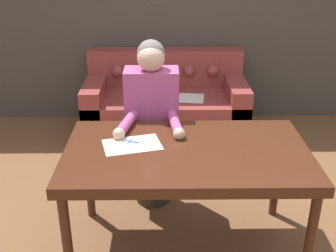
# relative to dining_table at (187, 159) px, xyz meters

# --- Properties ---
(ground_plane) EXTENTS (16.00, 16.00, 0.00)m
(ground_plane) POSITION_rel_dining_table_xyz_m (0.07, 0.03, -0.70)
(ground_plane) COLOR brown
(wall_back) EXTENTS (8.00, 0.06, 2.60)m
(wall_back) POSITION_rel_dining_table_xyz_m (0.07, 2.35, 0.60)
(wall_back) COLOR #474238
(wall_back) RESTS_ON ground_plane
(dining_table) EXTENTS (1.53, 0.89, 0.77)m
(dining_table) POSITION_rel_dining_table_xyz_m (0.00, 0.00, 0.00)
(dining_table) COLOR #472314
(dining_table) RESTS_ON ground_plane
(couch) EXTENTS (1.69, 0.85, 0.86)m
(couch) POSITION_rel_dining_table_xyz_m (-0.12, 1.93, -0.39)
(couch) COLOR brown
(couch) RESTS_ON ground_plane
(person) EXTENTS (0.48, 0.63, 1.32)m
(person) POSITION_rel_dining_table_xyz_m (-0.23, 0.58, -0.03)
(person) COLOR #33281E
(person) RESTS_ON ground_plane
(pattern_paper_main) EXTENTS (0.41, 0.32, 0.00)m
(pattern_paper_main) POSITION_rel_dining_table_xyz_m (-0.35, 0.06, 0.07)
(pattern_paper_main) COLOR beige
(pattern_paper_main) RESTS_ON dining_table
(scissors) EXTENTS (0.23, 0.13, 0.01)m
(scissors) POSITION_rel_dining_table_xyz_m (-0.33, 0.09, 0.07)
(scissors) COLOR silver
(scissors) RESTS_ON dining_table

